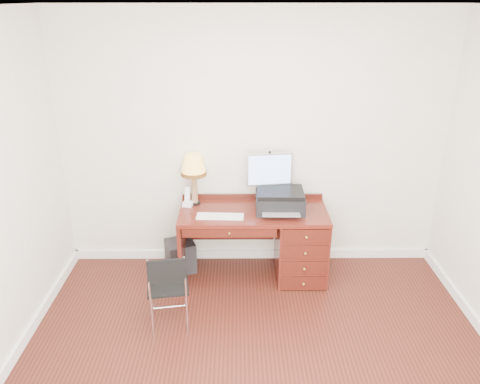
{
  "coord_description": "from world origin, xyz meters",
  "views": [
    {
      "loc": [
        -0.16,
        -2.9,
        2.76
      ],
      "look_at": [
        -0.14,
        1.2,
        1.04
      ],
      "focal_mm": 35.0,
      "sensor_mm": 36.0,
      "label": 1
    }
  ],
  "objects_px": {
    "printer": "(280,200)",
    "chair": "(166,283)",
    "phone": "(188,200)",
    "desk": "(284,240)",
    "equipment_box": "(181,256)",
    "monitor": "(270,172)",
    "leg_lamp": "(193,168)"
  },
  "relations": [
    {
      "from": "desk",
      "to": "printer",
      "type": "height_order",
      "value": "printer"
    },
    {
      "from": "leg_lamp",
      "to": "phone",
      "type": "height_order",
      "value": "leg_lamp"
    },
    {
      "from": "monitor",
      "to": "phone",
      "type": "height_order",
      "value": "monitor"
    },
    {
      "from": "desk",
      "to": "phone",
      "type": "relative_size",
      "value": 7.25
    },
    {
      "from": "leg_lamp",
      "to": "phone",
      "type": "bearing_deg",
      "value": -139.99
    },
    {
      "from": "printer",
      "to": "phone",
      "type": "xyz_separation_m",
      "value": [
        -0.94,
        0.11,
        -0.04
      ]
    },
    {
      "from": "desk",
      "to": "chair",
      "type": "height_order",
      "value": "chair"
    },
    {
      "from": "printer",
      "to": "leg_lamp",
      "type": "relative_size",
      "value": 0.91
    },
    {
      "from": "monitor",
      "to": "chair",
      "type": "distance_m",
      "value": 1.55
    },
    {
      "from": "equipment_box",
      "to": "chair",
      "type": "bearing_deg",
      "value": -110.31
    },
    {
      "from": "monitor",
      "to": "leg_lamp",
      "type": "height_order",
      "value": "monitor"
    },
    {
      "from": "desk",
      "to": "monitor",
      "type": "bearing_deg",
      "value": 130.27
    },
    {
      "from": "monitor",
      "to": "printer",
      "type": "height_order",
      "value": "monitor"
    },
    {
      "from": "desk",
      "to": "monitor",
      "type": "height_order",
      "value": "monitor"
    },
    {
      "from": "printer",
      "to": "leg_lamp",
      "type": "bearing_deg",
      "value": 170.68
    },
    {
      "from": "chair",
      "to": "monitor",
      "type": "bearing_deg",
      "value": 38.45
    },
    {
      "from": "printer",
      "to": "phone",
      "type": "distance_m",
      "value": 0.95
    },
    {
      "from": "desk",
      "to": "phone",
      "type": "height_order",
      "value": "phone"
    },
    {
      "from": "printer",
      "to": "phone",
      "type": "relative_size",
      "value": 2.38
    },
    {
      "from": "desk",
      "to": "equipment_box",
      "type": "bearing_deg",
      "value": 175.01
    },
    {
      "from": "printer",
      "to": "chair",
      "type": "height_order",
      "value": "printer"
    },
    {
      "from": "desk",
      "to": "monitor",
      "type": "xyz_separation_m",
      "value": [
        -0.15,
        0.18,
        0.68
      ]
    },
    {
      "from": "monitor",
      "to": "desk",
      "type": "bearing_deg",
      "value": -57.43
    },
    {
      "from": "printer",
      "to": "equipment_box",
      "type": "bearing_deg",
      "value": 176.56
    },
    {
      "from": "monitor",
      "to": "phone",
      "type": "bearing_deg",
      "value": 176.56
    },
    {
      "from": "phone",
      "to": "chair",
      "type": "bearing_deg",
      "value": -82.74
    },
    {
      "from": "desk",
      "to": "equipment_box",
      "type": "distance_m",
      "value": 1.13
    },
    {
      "from": "monitor",
      "to": "printer",
      "type": "xyz_separation_m",
      "value": [
        0.1,
        -0.17,
        -0.24
      ]
    },
    {
      "from": "phone",
      "to": "equipment_box",
      "type": "xyz_separation_m",
      "value": [
        -0.1,
        -0.02,
        -0.64
      ]
    },
    {
      "from": "desk",
      "to": "phone",
      "type": "distance_m",
      "value": 1.08
    },
    {
      "from": "monitor",
      "to": "equipment_box",
      "type": "xyz_separation_m",
      "value": [
        -0.95,
        -0.08,
        -0.93
      ]
    },
    {
      "from": "desk",
      "to": "equipment_box",
      "type": "xyz_separation_m",
      "value": [
        -1.1,
        0.1,
        -0.25
      ]
    }
  ]
}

